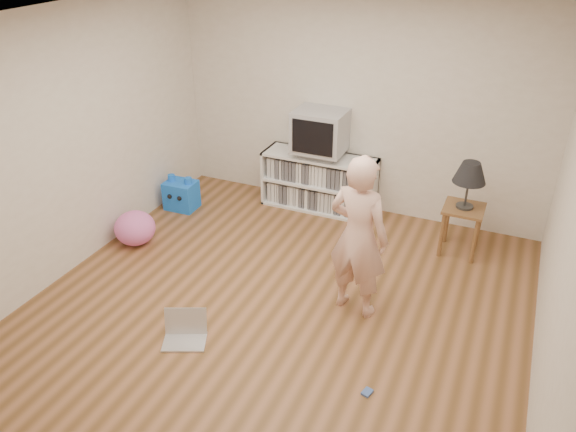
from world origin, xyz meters
The scene contains 13 objects.
ground centered at (0.00, 0.00, 0.00)m, with size 4.50×4.50×0.00m, color brown.
walls centered at (0.00, 0.00, 1.30)m, with size 4.52×4.52×2.60m.
ceiling centered at (0.00, 0.00, 2.60)m, with size 4.50×4.50×0.01m, color white.
media_unit centered at (-0.38, 2.04, 0.35)m, with size 1.40×0.45×0.70m.
dvd_deck centered at (-0.38, 2.02, 0.73)m, with size 0.45×0.35×0.07m, color gray.
crt_tv centered at (-0.38, 2.02, 1.02)m, with size 0.60×0.53×0.50m.
side_table centered at (1.40, 1.65, 0.42)m, with size 0.42×0.42×0.55m.
table_lamp centered at (1.40, 1.65, 0.94)m, with size 0.34×0.34×0.52m.
person centered at (0.66, 0.23, 0.78)m, with size 0.57×0.37×1.56m, color beige.
laptop centered at (-0.56, -0.77, 0.07)m, with size 0.46×0.42×0.25m.
playing_cards centered at (1.09, -0.75, 0.01)m, with size 0.07×0.09×0.02m, color #4060AC.
plush_blue centered at (-1.95, 1.30, 0.19)m, with size 0.39×0.34×0.44m.
plush_pink centered at (-1.95, 0.37, 0.19)m, with size 0.45×0.45×0.38m, color #D761B2.
Camera 1 is at (1.80, -3.91, 3.32)m, focal length 35.00 mm.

